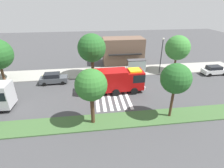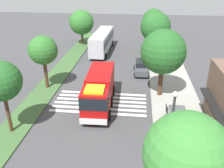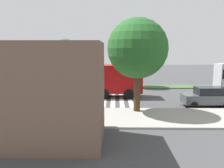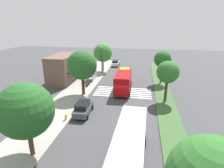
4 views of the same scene
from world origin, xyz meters
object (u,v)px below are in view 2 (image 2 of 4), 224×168
object	(u,v)px
bench_near_shelter	(168,111)
sidewalk_tree_far_east	(187,155)
parked_car_west	(141,67)
sidewalk_tree_west	(156,27)
street_lamp	(171,130)
median_tree_center	(1,81)
sidewalk_tree_far_west	(153,20)
bus_stop_shelter	(174,122)
transit_bus	(102,40)
median_tree_far_west	(81,22)
fire_hydrant	(152,65)
sidewalk_tree_center	(163,52)
median_tree_west	(43,51)
fire_truck	(99,90)

from	to	relation	value
bench_near_shelter	sidewalk_tree_far_east	world-z (taller)	sidewalk_tree_far_east
parked_car_west	sidewalk_tree_west	size ratio (longest dim) A/B	0.63
sidewalk_tree_west	street_lamp	bearing A→B (deg)	-0.80
median_tree_center	sidewalk_tree_far_west	bearing A→B (deg)	156.84
bus_stop_shelter	sidewalk_tree_west	world-z (taller)	sidewalk_tree_west
sidewalk_tree_far_east	street_lamp	bearing A→B (deg)	-172.92
parked_car_west	transit_bus	world-z (taller)	transit_bus
bench_near_shelter	bus_stop_shelter	bearing A→B (deg)	0.20
median_tree_far_west	bench_near_shelter	bearing A→B (deg)	29.99
parked_car_west	sidewalk_tree_far_east	bearing A→B (deg)	3.36
sidewalk_tree_far_east	sidewalk_tree_west	bearing A→B (deg)	180.00
sidewalk_tree_far_east	fire_hydrant	bearing A→B (deg)	-178.86
sidewalk_tree_west	median_tree_far_west	distance (m)	14.80
bench_near_shelter	fire_hydrant	world-z (taller)	bench_near_shelter
transit_bus	street_lamp	bearing A→B (deg)	-161.23
street_lamp	sidewalk_tree_west	size ratio (longest dim) A/B	0.93
sidewalk_tree_far_east	bus_stop_shelter	bearing A→B (deg)	175.69
sidewalk_tree_center	sidewalk_tree_far_east	distance (m)	16.10
sidewalk_tree_west	median_tree_center	xyz separation A→B (m)	(24.67, -13.97, 0.26)
median_tree_west	median_tree_center	size ratio (longest dim) A/B	0.98
fire_truck	sidewalk_tree_center	distance (m)	8.22
median_tree_west	fire_truck	bearing A→B (deg)	61.76
sidewalk_tree_center	median_tree_far_west	size ratio (longest dim) A/B	1.16
sidewalk_tree_center	sidewalk_tree_west	bearing A→B (deg)	180.00
fire_truck	bus_stop_shelter	xyz separation A→B (m)	(5.10, 7.26, -0.16)
fire_truck	bus_stop_shelter	distance (m)	8.88
bus_stop_shelter	sidewalk_tree_west	xyz separation A→B (m)	(-24.30, -0.57, 2.97)
median_tree_center	parked_car_west	bearing A→B (deg)	143.20
sidewalk_tree_far_west	sidewalk_tree_west	size ratio (longest dim) A/B	0.92
bus_stop_shelter	fire_hydrant	size ratio (longest dim) A/B	5.00
bus_stop_shelter	sidewalk_tree_far_east	distance (m)	8.16
fire_truck	median_tree_center	bearing A→B (deg)	-54.60
parked_car_west	bus_stop_shelter	distance (m)	15.63
sidewalk_tree_far_east	fire_truck	bearing A→B (deg)	-152.15
sidewalk_tree_far_east	median_tree_center	distance (m)	15.71
parked_car_west	sidewalk_tree_center	xyz separation A→B (m)	(6.82, 2.20, 4.44)
median_tree_west	fire_hydrant	xyz separation A→B (m)	(-8.48, 13.47, -4.43)
bench_near_shelter	sidewalk_tree_center	xyz separation A→B (m)	(-4.53, -0.56, 4.79)
sidewalk_tree_far_west	median_tree_west	distance (m)	27.14
median_tree_far_west	median_tree_center	world-z (taller)	median_tree_center
sidewalk_tree_far_west	sidewalk_tree_far_east	world-z (taller)	sidewalk_tree_far_east
median_tree_far_west	fire_truck	bearing A→B (deg)	16.82
fire_truck	fire_hydrant	xyz separation A→B (m)	(-12.39, 6.19, -1.56)
parked_car_west	sidewalk_tree_west	distance (m)	10.01
parked_car_west	street_lamp	bearing A→B (deg)	3.10
street_lamp	median_tree_far_west	size ratio (longest dim) A/B	1.01
bus_stop_shelter	sidewalk_tree_west	bearing A→B (deg)	-178.66
sidewalk_tree_center	fire_hydrant	xyz separation A→B (m)	(-8.97, -0.50, -4.89)
fire_truck	median_tree_center	distance (m)	9.61
transit_bus	bus_stop_shelter	distance (m)	26.86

